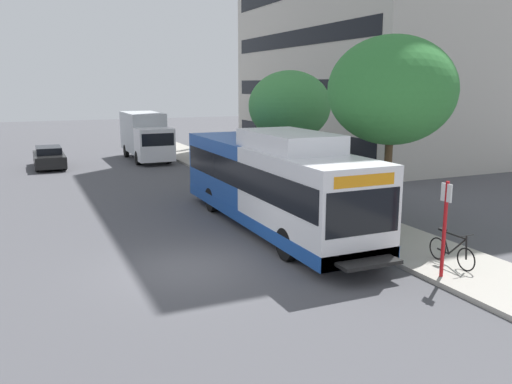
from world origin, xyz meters
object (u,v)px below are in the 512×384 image
at_px(parked_car_far_lane, 49,157).
at_px(street_tree_near_stop, 392,91).
at_px(street_tree_mid_block, 290,106).
at_px(box_truck_background, 145,135).
at_px(bus_stop_sign_pole, 445,222).
at_px(bicycle_parked, 452,251).
at_px(transit_bus, 271,182).

bearing_deg(parked_car_far_lane, street_tree_near_stop, -63.27).
distance_m(street_tree_mid_block, box_truck_background, 14.80).
relative_size(bus_stop_sign_pole, box_truck_background, 0.37).
bearing_deg(parked_car_far_lane, bicycle_parked, -69.24).
distance_m(bicycle_parked, street_tree_near_stop, 6.21).
distance_m(bus_stop_sign_pole, street_tree_mid_block, 12.81).
height_order(street_tree_near_stop, parked_car_far_lane, street_tree_near_stop).
height_order(bus_stop_sign_pole, street_tree_near_stop, street_tree_near_stop).
bearing_deg(street_tree_mid_block, transit_bus, -123.04).
bearing_deg(street_tree_mid_block, street_tree_near_stop, -89.79).
distance_m(transit_bus, box_truck_background, 19.73).
bearing_deg(bicycle_parked, bus_stop_sign_pole, -146.98).
height_order(street_tree_mid_block, parked_car_far_lane, street_tree_mid_block).
bearing_deg(street_tree_mid_block, parked_car_far_lane, 128.49).
distance_m(street_tree_mid_block, parked_car_far_lane, 16.98).
bearing_deg(parked_car_far_lane, box_truck_background, 9.39).
relative_size(street_tree_mid_block, parked_car_far_lane, 1.27).
distance_m(transit_bus, street_tree_mid_block, 7.19).
xyz_separation_m(bus_stop_sign_pole, street_tree_mid_block, (1.84, 12.43, 2.53)).
relative_size(bicycle_parked, box_truck_background, 0.25).
relative_size(bus_stop_sign_pole, parked_car_far_lane, 0.58).
xyz_separation_m(bus_stop_sign_pole, street_tree_near_stop, (1.86, 4.85, 3.34)).
distance_m(street_tree_near_stop, box_truck_background, 22.24).
relative_size(street_tree_near_stop, street_tree_mid_block, 1.18).
height_order(street_tree_mid_block, box_truck_background, street_tree_mid_block).
bearing_deg(bus_stop_sign_pole, parked_car_far_lane, 108.49).
relative_size(bicycle_parked, parked_car_far_lane, 0.39).
bearing_deg(street_tree_near_stop, parked_car_far_lane, 116.73).
bearing_deg(parked_car_far_lane, transit_bus, -70.37).
height_order(bus_stop_sign_pole, box_truck_background, box_truck_background).
xyz_separation_m(bus_stop_sign_pole, box_truck_background, (-2.10, 26.49, 0.09)).
bearing_deg(street_tree_near_stop, box_truck_background, 100.37).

